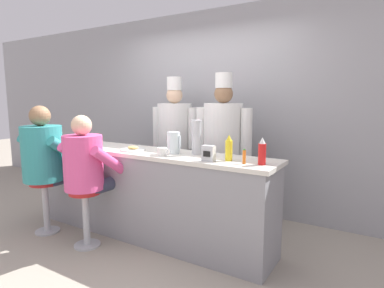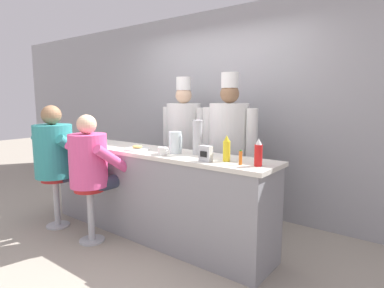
{
  "view_description": "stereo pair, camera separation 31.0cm",
  "coord_description": "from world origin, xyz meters",
  "px_view_note": "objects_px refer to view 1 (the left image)",
  "views": [
    {
      "loc": [
        2.2,
        -2.37,
        1.53
      ],
      "look_at": [
        0.59,
        0.25,
        1.09
      ],
      "focal_mm": 30.0,
      "sensor_mm": 36.0,
      "label": 1
    },
    {
      "loc": [
        2.45,
        -2.19,
        1.53
      ],
      "look_at": [
        0.59,
        0.25,
        1.09
      ],
      "focal_mm": 30.0,
      "sensor_mm": 36.0,
      "label": 2
    }
  ],
  "objects_px": {
    "cereal_bowl": "(64,141)",
    "cup_stack_steel": "(196,137)",
    "ketchup_bottle_red": "(262,152)",
    "mustard_bottle_yellow": "(229,149)",
    "breakfast_plate": "(133,149)",
    "napkin_dispenser_chrome": "(208,153)",
    "hot_sauce_bottle_orange": "(244,157)",
    "water_pitcher_clear": "(174,143)",
    "coffee_mug_white": "(162,152)",
    "diner_seated_teal": "(46,156)",
    "cook_in_whites_far": "(223,144)",
    "diner_seated_pink": "(86,166)",
    "cook_in_whites_near": "(175,139)"
  },
  "relations": [
    {
      "from": "cup_stack_steel",
      "to": "cook_in_whites_near",
      "type": "xyz_separation_m",
      "value": [
        -0.8,
        0.77,
        -0.15
      ]
    },
    {
      "from": "ketchup_bottle_red",
      "to": "coffee_mug_white",
      "type": "relative_size",
      "value": 1.67
    },
    {
      "from": "water_pitcher_clear",
      "to": "coffee_mug_white",
      "type": "distance_m",
      "value": 0.19
    },
    {
      "from": "water_pitcher_clear",
      "to": "cup_stack_steel",
      "type": "xyz_separation_m",
      "value": [
        0.22,
        0.08,
        0.06
      ]
    },
    {
      "from": "coffee_mug_white",
      "to": "cook_in_whites_far",
      "type": "bearing_deg",
      "value": 76.01
    },
    {
      "from": "mustard_bottle_yellow",
      "to": "hot_sauce_bottle_orange",
      "type": "height_order",
      "value": "mustard_bottle_yellow"
    },
    {
      "from": "cook_in_whites_far",
      "to": "breakfast_plate",
      "type": "bearing_deg",
      "value": -130.39
    },
    {
      "from": "coffee_mug_white",
      "to": "cup_stack_steel",
      "type": "bearing_deg",
      "value": 46.59
    },
    {
      "from": "mustard_bottle_yellow",
      "to": "diner_seated_pink",
      "type": "height_order",
      "value": "diner_seated_pink"
    },
    {
      "from": "cereal_bowl",
      "to": "breakfast_plate",
      "type": "bearing_deg",
      "value": 2.24
    },
    {
      "from": "cup_stack_steel",
      "to": "cook_in_whites_near",
      "type": "distance_m",
      "value": 1.12
    },
    {
      "from": "cup_stack_steel",
      "to": "ketchup_bottle_red",
      "type": "bearing_deg",
      "value": -10.96
    },
    {
      "from": "water_pitcher_clear",
      "to": "cook_in_whites_near",
      "type": "distance_m",
      "value": 1.03
    },
    {
      "from": "breakfast_plate",
      "to": "coffee_mug_white",
      "type": "distance_m",
      "value": 0.47
    },
    {
      "from": "ketchup_bottle_red",
      "to": "napkin_dispenser_chrome",
      "type": "bearing_deg",
      "value": -166.62
    },
    {
      "from": "cook_in_whites_far",
      "to": "hot_sauce_bottle_orange",
      "type": "bearing_deg",
      "value": -53.53
    },
    {
      "from": "cook_in_whites_near",
      "to": "cook_in_whites_far",
      "type": "height_order",
      "value": "cook_in_whites_far"
    },
    {
      "from": "diner_seated_pink",
      "to": "cook_in_whites_near",
      "type": "distance_m",
      "value": 1.37
    },
    {
      "from": "breakfast_plate",
      "to": "cereal_bowl",
      "type": "bearing_deg",
      "value": -177.76
    },
    {
      "from": "breakfast_plate",
      "to": "cup_stack_steel",
      "type": "relative_size",
      "value": 0.78
    },
    {
      "from": "coffee_mug_white",
      "to": "napkin_dispenser_chrome",
      "type": "distance_m",
      "value": 0.51
    },
    {
      "from": "mustard_bottle_yellow",
      "to": "cook_in_whites_far",
      "type": "xyz_separation_m",
      "value": [
        -0.43,
        0.76,
        -0.08
      ]
    },
    {
      "from": "hot_sauce_bottle_orange",
      "to": "cereal_bowl",
      "type": "bearing_deg",
      "value": -179.41
    },
    {
      "from": "breakfast_plate",
      "to": "diner_seated_teal",
      "type": "height_order",
      "value": "diner_seated_teal"
    },
    {
      "from": "cereal_bowl",
      "to": "cook_in_whites_near",
      "type": "relative_size",
      "value": 0.09
    },
    {
      "from": "coffee_mug_white",
      "to": "diner_seated_pink",
      "type": "xyz_separation_m",
      "value": [
        -0.72,
        -0.33,
        -0.17
      ]
    },
    {
      "from": "mustard_bottle_yellow",
      "to": "diner_seated_teal",
      "type": "distance_m",
      "value": 2.11
    },
    {
      "from": "water_pitcher_clear",
      "to": "diner_seated_pink",
      "type": "height_order",
      "value": "diner_seated_pink"
    },
    {
      "from": "ketchup_bottle_red",
      "to": "breakfast_plate",
      "type": "height_order",
      "value": "ketchup_bottle_red"
    },
    {
      "from": "hot_sauce_bottle_orange",
      "to": "water_pitcher_clear",
      "type": "bearing_deg",
      "value": 172.74
    },
    {
      "from": "ketchup_bottle_red",
      "to": "cup_stack_steel",
      "type": "relative_size",
      "value": 0.68
    },
    {
      "from": "hot_sauce_bottle_orange",
      "to": "napkin_dispenser_chrome",
      "type": "relative_size",
      "value": 0.89
    },
    {
      "from": "cereal_bowl",
      "to": "cup_stack_steel",
      "type": "distance_m",
      "value": 1.81
    },
    {
      "from": "mustard_bottle_yellow",
      "to": "water_pitcher_clear",
      "type": "xyz_separation_m",
      "value": [
        -0.64,
        0.05,
        0.0
      ]
    },
    {
      "from": "mustard_bottle_yellow",
      "to": "napkin_dispenser_chrome",
      "type": "distance_m",
      "value": 0.19
    },
    {
      "from": "cook_in_whites_near",
      "to": "cook_in_whites_far",
      "type": "relative_size",
      "value": 0.99
    },
    {
      "from": "mustard_bottle_yellow",
      "to": "cook_in_whites_far",
      "type": "height_order",
      "value": "cook_in_whites_far"
    },
    {
      "from": "mustard_bottle_yellow",
      "to": "breakfast_plate",
      "type": "height_order",
      "value": "mustard_bottle_yellow"
    },
    {
      "from": "napkin_dispenser_chrome",
      "to": "diner_seated_pink",
      "type": "relative_size",
      "value": 0.1
    },
    {
      "from": "mustard_bottle_yellow",
      "to": "breakfast_plate",
      "type": "distance_m",
      "value": 1.12
    },
    {
      "from": "mustard_bottle_yellow",
      "to": "hot_sauce_bottle_orange",
      "type": "bearing_deg",
      "value": -18.13
    },
    {
      "from": "ketchup_bottle_red",
      "to": "cook_in_whites_far",
      "type": "relative_size",
      "value": 0.13
    },
    {
      "from": "cup_stack_steel",
      "to": "cook_in_whites_far",
      "type": "distance_m",
      "value": 0.65
    },
    {
      "from": "ketchup_bottle_red",
      "to": "hot_sauce_bottle_orange",
      "type": "bearing_deg",
      "value": -164.01
    },
    {
      "from": "cereal_bowl",
      "to": "cook_in_whites_far",
      "type": "relative_size",
      "value": 0.09
    },
    {
      "from": "breakfast_plate",
      "to": "diner_seated_pink",
      "type": "distance_m",
      "value": 0.51
    },
    {
      "from": "hot_sauce_bottle_orange",
      "to": "coffee_mug_white",
      "type": "distance_m",
      "value": 0.83
    },
    {
      "from": "breakfast_plate",
      "to": "coffee_mug_white",
      "type": "xyz_separation_m",
      "value": [
        0.46,
        -0.09,
        0.03
      ]
    },
    {
      "from": "ketchup_bottle_red",
      "to": "napkin_dispenser_chrome",
      "type": "relative_size",
      "value": 1.64
    },
    {
      "from": "ketchup_bottle_red",
      "to": "breakfast_plate",
      "type": "bearing_deg",
      "value": -179.1
    }
  ]
}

